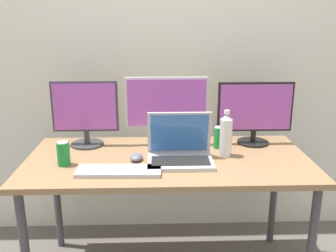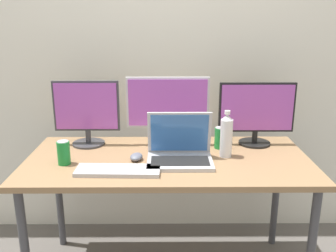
% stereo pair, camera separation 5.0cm
% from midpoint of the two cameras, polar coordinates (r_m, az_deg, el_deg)
% --- Properties ---
extents(wall_back, '(7.00, 0.08, 2.60)m').
position_cam_midpoint_polar(wall_back, '(2.50, 0.49, 12.26)').
color(wall_back, silver).
rests_on(wall_back, ground).
extents(work_desk, '(1.54, 0.73, 0.74)m').
position_cam_midpoint_polar(work_desk, '(2.07, 0.70, -6.56)').
color(work_desk, '#424247').
rests_on(work_desk, ground).
extents(monitor_left, '(0.38, 0.19, 0.39)m').
position_cam_midpoint_polar(monitor_left, '(2.24, -11.66, 2.13)').
color(monitor_left, '#38383D').
rests_on(monitor_left, work_desk).
extents(monitor_center, '(0.48, 0.18, 0.41)m').
position_cam_midpoint_polar(monitor_center, '(2.19, 0.66, 2.89)').
color(monitor_center, silver).
rests_on(monitor_center, work_desk).
extents(monitor_right, '(0.45, 0.19, 0.37)m').
position_cam_midpoint_polar(monitor_right, '(2.27, 13.96, 2.07)').
color(monitor_right, black).
rests_on(monitor_right, work_desk).
extents(laptop_silver, '(0.34, 0.25, 0.26)m').
position_cam_midpoint_polar(laptop_silver, '(1.98, 2.52, -3.73)').
color(laptop_silver, '#B7B7BC').
rests_on(laptop_silver, work_desk).
extents(keyboard_main, '(0.42, 0.15, 0.02)m').
position_cam_midpoint_polar(keyboard_main, '(1.87, -6.87, -6.75)').
color(keyboard_main, '#B2B2B7').
rests_on(keyboard_main, work_desk).
extents(mouse_by_keyboard, '(0.08, 0.10, 0.04)m').
position_cam_midpoint_polar(mouse_by_keyboard, '(2.01, -4.14, -4.71)').
color(mouse_by_keyboard, slate).
rests_on(mouse_by_keyboard, work_desk).
extents(water_bottle, '(0.07, 0.07, 0.26)m').
position_cam_midpoint_polar(water_bottle, '(2.06, 9.57, -1.46)').
color(water_bottle, silver).
rests_on(water_bottle, work_desk).
extents(soda_can_near_keyboard, '(0.07, 0.07, 0.13)m').
position_cam_midpoint_polar(soda_can_near_keyboard, '(2.01, -14.92, -3.96)').
color(soda_can_near_keyboard, '#197F33').
rests_on(soda_can_near_keyboard, work_desk).
extents(soda_can_by_laptop, '(0.07, 0.07, 0.13)m').
position_cam_midpoint_polar(soda_can_by_laptop, '(2.20, 8.60, -1.79)').
color(soda_can_by_laptop, '#197F33').
rests_on(soda_can_by_laptop, work_desk).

